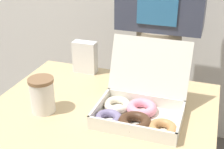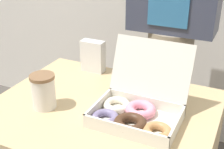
{
  "view_description": "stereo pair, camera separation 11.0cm",
  "coord_description": "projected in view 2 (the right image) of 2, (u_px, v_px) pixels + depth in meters",
  "views": [
    {
      "loc": [
        0.36,
        -0.93,
        1.34
      ],
      "look_at": [
        0.04,
        0.01,
        0.86
      ],
      "focal_mm": 50.0,
      "sensor_mm": 36.0,
      "label": 1
    },
    {
      "loc": [
        0.46,
        -0.89,
        1.34
      ],
      "look_at": [
        0.04,
        0.01,
        0.86
      ],
      "focal_mm": 50.0,
      "sensor_mm": 36.0,
      "label": 2
    }
  ],
  "objects": [
    {
      "name": "person_customer",
      "position": [
        173.0,
        19.0,
        1.52
      ],
      "size": [
        0.42,
        0.23,
        1.67
      ],
      "color": "gray",
      "rests_on": "ground_plane"
    },
    {
      "name": "coffee_cup",
      "position": [
        43.0,
        91.0,
        1.14
      ],
      "size": [
        0.09,
        0.09,
        0.13
      ],
      "color": "silver",
      "rests_on": "table"
    },
    {
      "name": "napkin_holder",
      "position": [
        93.0,
        56.0,
        1.42
      ],
      "size": [
        0.11,
        0.05,
        0.15
      ],
      "color": "silver",
      "rests_on": "table"
    },
    {
      "name": "donut_box",
      "position": [
        135.0,
        111.0,
        1.07
      ],
      "size": [
        0.32,
        0.3,
        0.25
      ],
      "color": "silver",
      "rests_on": "table"
    }
  ]
}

